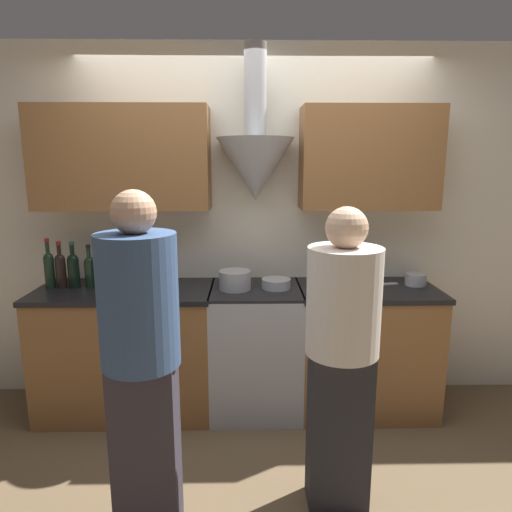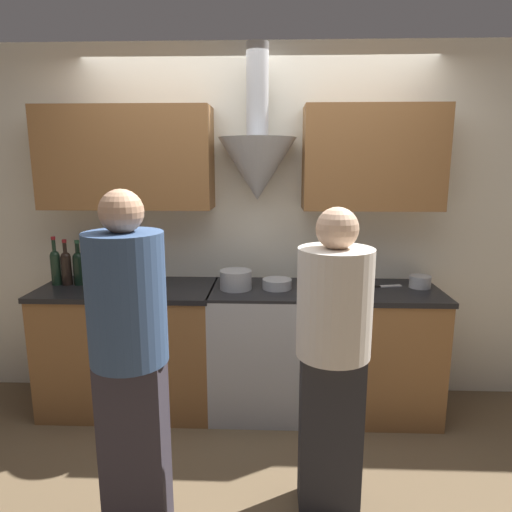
{
  "view_description": "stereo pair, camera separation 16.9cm",
  "coord_description": "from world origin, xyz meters",
  "px_view_note": "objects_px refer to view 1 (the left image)",
  "views": [
    {
      "loc": [
        -0.06,
        -2.74,
        1.78
      ],
      "look_at": [
        0.0,
        0.24,
        1.16
      ],
      "focal_mm": 32.0,
      "sensor_mm": 36.0,
      "label": 1
    },
    {
      "loc": [
        0.11,
        -2.74,
        1.78
      ],
      "look_at": [
        0.0,
        0.24,
        1.16
      ],
      "focal_mm": 32.0,
      "sensor_mm": 36.0,
      "label": 2
    }
  ],
  "objects_px": {
    "orange_fruit": "(347,290)",
    "person_foreground_left": "(142,358)",
    "stove_range": "(256,348)",
    "mixing_bowl": "(276,284)",
    "wine_bottle_1": "(61,269)",
    "person_foreground_right": "(342,349)",
    "wine_bottle_3": "(90,270)",
    "saucepan": "(416,279)",
    "wine_bottle_4": "(100,268)",
    "wine_bottle_2": "(73,269)",
    "stock_pot": "(235,280)",
    "wine_bottle_0": "(49,268)"
  },
  "relations": [
    {
      "from": "saucepan",
      "to": "wine_bottle_4",
      "type": "bearing_deg",
      "value": -179.39
    },
    {
      "from": "wine_bottle_3",
      "to": "mixing_bowl",
      "type": "xyz_separation_m",
      "value": [
        1.31,
        -0.06,
        -0.09
      ]
    },
    {
      "from": "wine_bottle_1",
      "to": "mixing_bowl",
      "type": "distance_m",
      "value": 1.51
    },
    {
      "from": "saucepan",
      "to": "person_foreground_left",
      "type": "bearing_deg",
      "value": -143.81
    },
    {
      "from": "wine_bottle_2",
      "to": "saucepan",
      "type": "height_order",
      "value": "wine_bottle_2"
    },
    {
      "from": "stock_pot",
      "to": "mixing_bowl",
      "type": "relative_size",
      "value": 1.09
    },
    {
      "from": "stove_range",
      "to": "wine_bottle_4",
      "type": "xyz_separation_m",
      "value": [
        -1.08,
        0.03,
        0.59
      ]
    },
    {
      "from": "wine_bottle_2",
      "to": "person_foreground_right",
      "type": "xyz_separation_m",
      "value": [
        1.69,
        -1.0,
        -0.18
      ]
    },
    {
      "from": "stove_range",
      "to": "orange_fruit",
      "type": "distance_m",
      "value": 0.8
    },
    {
      "from": "wine_bottle_1",
      "to": "stock_pot",
      "type": "distance_m",
      "value": 1.22
    },
    {
      "from": "stock_pot",
      "to": "mixing_bowl",
      "type": "height_order",
      "value": "stock_pot"
    },
    {
      "from": "stove_range",
      "to": "stock_pot",
      "type": "bearing_deg",
      "value": -169.2
    },
    {
      "from": "saucepan",
      "to": "stove_range",
      "type": "bearing_deg",
      "value": -177.13
    },
    {
      "from": "wine_bottle_0",
      "to": "saucepan",
      "type": "xyz_separation_m",
      "value": [
        2.58,
        0.02,
        -0.1
      ]
    },
    {
      "from": "stove_range",
      "to": "saucepan",
      "type": "relative_size",
      "value": 6.11
    },
    {
      "from": "orange_fruit",
      "to": "wine_bottle_1",
      "type": "bearing_deg",
      "value": 172.82
    },
    {
      "from": "wine_bottle_1",
      "to": "person_foreground_right",
      "type": "relative_size",
      "value": 0.21
    },
    {
      "from": "person_foreground_right",
      "to": "saucepan",
      "type": "bearing_deg",
      "value": 54.1
    },
    {
      "from": "stove_range",
      "to": "wine_bottle_1",
      "type": "xyz_separation_m",
      "value": [
        -1.36,
        0.04,
        0.59
      ]
    },
    {
      "from": "stock_pot",
      "to": "wine_bottle_3",
      "type": "bearing_deg",
      "value": 175.53
    },
    {
      "from": "wine_bottle_3",
      "to": "saucepan",
      "type": "relative_size",
      "value": 2.03
    },
    {
      "from": "wine_bottle_0",
      "to": "stock_pot",
      "type": "bearing_deg",
      "value": -2.9
    },
    {
      "from": "wine_bottle_3",
      "to": "saucepan",
      "type": "bearing_deg",
      "value": 0.12
    },
    {
      "from": "orange_fruit",
      "to": "saucepan",
      "type": "bearing_deg",
      "value": 25.75
    },
    {
      "from": "wine_bottle_3",
      "to": "orange_fruit",
      "type": "distance_m",
      "value": 1.78
    },
    {
      "from": "wine_bottle_1",
      "to": "orange_fruit",
      "type": "relative_size",
      "value": 3.9
    },
    {
      "from": "wine_bottle_2",
      "to": "person_foreground_left",
      "type": "relative_size",
      "value": 0.19
    },
    {
      "from": "wine_bottle_2",
      "to": "wine_bottle_1",
      "type": "bearing_deg",
      "value": -174.55
    },
    {
      "from": "wine_bottle_4",
      "to": "saucepan",
      "type": "distance_m",
      "value": 2.23
    },
    {
      "from": "wine_bottle_1",
      "to": "stock_pot",
      "type": "height_order",
      "value": "wine_bottle_1"
    },
    {
      "from": "person_foreground_left",
      "to": "person_foreground_right",
      "type": "xyz_separation_m",
      "value": [
        0.94,
        0.21,
        -0.06
      ]
    },
    {
      "from": "wine_bottle_4",
      "to": "orange_fruit",
      "type": "height_order",
      "value": "wine_bottle_4"
    },
    {
      "from": "wine_bottle_4",
      "to": "wine_bottle_2",
      "type": "bearing_deg",
      "value": 176.33
    },
    {
      "from": "stock_pot",
      "to": "orange_fruit",
      "type": "distance_m",
      "value": 0.76
    },
    {
      "from": "wine_bottle_1",
      "to": "mixing_bowl",
      "type": "xyz_separation_m",
      "value": [
        1.5,
        -0.04,
        -0.1
      ]
    },
    {
      "from": "wine_bottle_2",
      "to": "stock_pot",
      "type": "bearing_deg",
      "value": -3.7
    },
    {
      "from": "person_foreground_left",
      "to": "wine_bottle_3",
      "type": "bearing_deg",
      "value": 117.35
    },
    {
      "from": "wine_bottle_0",
      "to": "person_foreground_left",
      "type": "bearing_deg",
      "value": -53.11
    },
    {
      "from": "wine_bottle_2",
      "to": "person_foreground_right",
      "type": "distance_m",
      "value": 1.97
    },
    {
      "from": "orange_fruit",
      "to": "person_foreground_left",
      "type": "bearing_deg",
      "value": -139.51
    },
    {
      "from": "wine_bottle_1",
      "to": "person_foreground_left",
      "type": "bearing_deg",
      "value": -55.54
    },
    {
      "from": "wine_bottle_3",
      "to": "stove_range",
      "type": "bearing_deg",
      "value": -2.58
    },
    {
      "from": "stove_range",
      "to": "person_foreground_right",
      "type": "bearing_deg",
      "value": -66.74
    },
    {
      "from": "stove_range",
      "to": "mixing_bowl",
      "type": "relative_size",
      "value": 4.48
    },
    {
      "from": "wine_bottle_1",
      "to": "person_foreground_right",
      "type": "distance_m",
      "value": 2.04
    },
    {
      "from": "person_foreground_right",
      "to": "wine_bottle_3",
      "type": "bearing_deg",
      "value": 147.34
    },
    {
      "from": "stove_range",
      "to": "person_foreground_left",
      "type": "relative_size",
      "value": 0.55
    },
    {
      "from": "wine_bottle_1",
      "to": "saucepan",
      "type": "bearing_deg",
      "value": 0.45
    },
    {
      "from": "wine_bottle_3",
      "to": "wine_bottle_1",
      "type": "bearing_deg",
      "value": -175.67
    },
    {
      "from": "wine_bottle_2",
      "to": "orange_fruit",
      "type": "bearing_deg",
      "value": -7.76
    }
  ]
}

